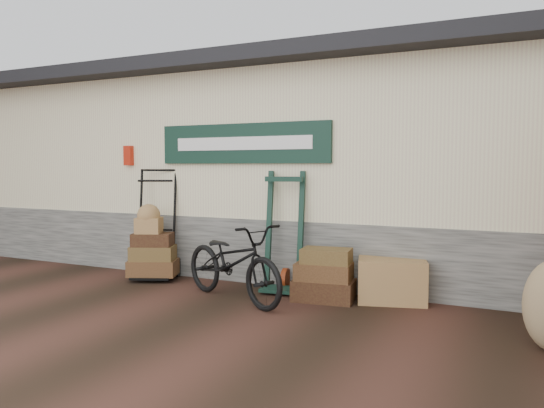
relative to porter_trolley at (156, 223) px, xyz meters
The scene contains 7 objects.
ground 1.95m from the porter_trolley, 24.24° to the right, with size 80.00×80.00×0.00m, color black.
station_building 2.70m from the porter_trolley, 51.32° to the left, with size 14.40×4.10×3.20m.
porter_trolley is the anchor object (origin of this frame).
green_barrow 2.03m from the porter_trolley, ahead, with size 0.57×0.48×1.57m, color black, non-canonical shape.
suitcase_stack 2.73m from the porter_trolley, ahead, with size 0.73×0.46×0.65m, color black, non-canonical shape.
wicker_hamper 3.49m from the porter_trolley, ahead, with size 0.80×0.52×0.52m, color #935C3B.
bicycle 1.83m from the porter_trolley, 21.89° to the right, with size 1.83×0.64×1.07m, color black.
Camera 1 is at (3.25, -5.48, 1.64)m, focal length 35.00 mm.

